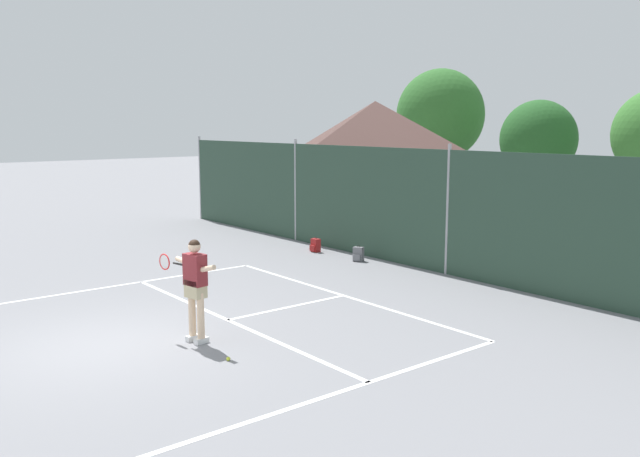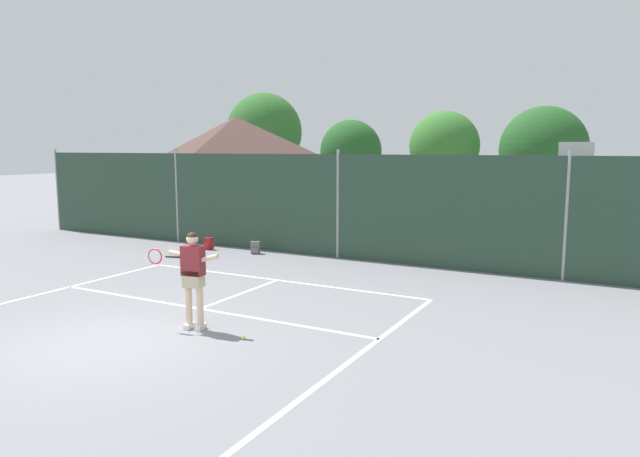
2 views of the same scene
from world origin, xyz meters
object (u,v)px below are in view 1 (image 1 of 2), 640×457
(tennis_ball, at_px, (228,359))
(backpack_grey, at_px, (358,254))
(backpack_red, at_px, (315,246))
(tennis_player, at_px, (195,281))

(tennis_ball, distance_m, backpack_grey, 8.39)
(backpack_red, height_order, backpack_grey, same)
(tennis_player, xyz_separation_m, backpack_grey, (-3.43, 6.95, -0.92))
(tennis_player, xyz_separation_m, tennis_ball, (1.18, -0.05, -1.08))
(tennis_ball, xyz_separation_m, backpack_grey, (-4.61, 7.01, 0.16))
(backpack_red, distance_m, backpack_grey, 1.84)
(tennis_player, bearing_deg, backpack_red, 127.50)
(tennis_player, relative_size, tennis_ball, 28.10)
(tennis_player, distance_m, backpack_grey, 7.81)
(backpack_grey, bearing_deg, backpack_red, -176.95)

